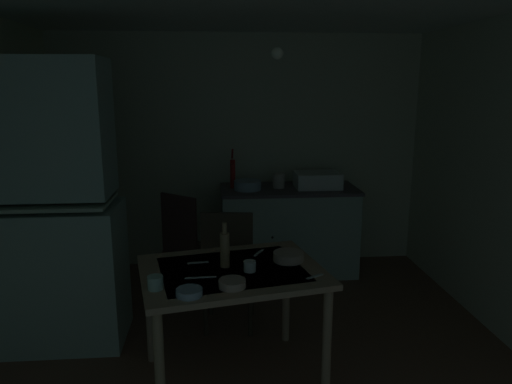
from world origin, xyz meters
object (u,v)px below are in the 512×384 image
object	(u,v)px
hutch_cabinet	(55,216)
serving_bowl_wide	(189,292)
mixing_bowl_counter	(248,185)
chair_by_counter	(189,246)
glass_bottle	(225,249)
hand_pump	(233,171)
dining_table	(232,283)
mug_dark	(155,283)
sink_basin	(317,180)
chair_far_side	(228,267)

from	to	relation	value
hutch_cabinet	serving_bowl_wide	xyz separation A→B (m)	(0.99, -0.96, -0.19)
mixing_bowl_counter	serving_bowl_wide	xyz separation A→B (m)	(-0.46, -2.12, -0.14)
hutch_cabinet	serving_bowl_wide	size ratio (longest dim) A/B	14.26
chair_by_counter	glass_bottle	size ratio (longest dim) A/B	3.41
mixing_bowl_counter	chair_by_counter	xyz separation A→B (m)	(-0.55, -0.56, -0.41)
hand_pump	mixing_bowl_counter	distance (m)	0.21
hand_pump	dining_table	distance (m)	1.89
serving_bowl_wide	mug_dark	xyz separation A→B (m)	(-0.19, 0.10, 0.02)
hutch_cabinet	glass_bottle	distance (m)	1.32
mixing_bowl_counter	glass_bottle	bearing A→B (deg)	-98.61
sink_basin	mixing_bowl_counter	bearing A→B (deg)	-175.90
serving_bowl_wide	glass_bottle	world-z (taller)	glass_bottle
mixing_bowl_counter	chair_by_counter	size ratio (longest dim) A/B	0.27
sink_basin	chair_by_counter	world-z (taller)	sink_basin
chair_far_side	chair_by_counter	xyz separation A→B (m)	(-0.33, 0.54, -0.00)
hand_pump	mug_dark	xyz separation A→B (m)	(-0.51, -2.11, -0.25)
dining_table	chair_by_counter	world-z (taller)	chair_by_counter
sink_basin	mug_dark	xyz separation A→B (m)	(-1.35, -2.07, -0.16)
hutch_cabinet	sink_basin	xyz separation A→B (m)	(2.15, 1.21, -0.01)
hutch_cabinet	mixing_bowl_counter	distance (m)	1.86
hand_pump	sink_basin	bearing A→B (deg)	-3.09
serving_bowl_wide	hutch_cabinet	bearing A→B (deg)	135.75
sink_basin	chair_far_side	xyz separation A→B (m)	(-0.92, -1.16, -0.44)
dining_table	hand_pump	bearing A→B (deg)	87.56
chair_far_side	mixing_bowl_counter	bearing A→B (deg)	78.61
sink_basin	mug_dark	bearing A→B (deg)	-123.17
mixing_bowl_counter	mug_dark	size ratio (longest dim) A/B	3.03
dining_table	chair_by_counter	size ratio (longest dim) A/B	1.28
hutch_cabinet	chair_far_side	distance (m)	1.31
chair_far_side	serving_bowl_wide	distance (m)	1.07
hand_pump	serving_bowl_wide	size ratio (longest dim) A/B	2.70
chair_by_counter	mixing_bowl_counter	bearing A→B (deg)	45.64
hutch_cabinet	glass_bottle	xyz separation A→B (m)	(1.19, -0.55, -0.09)
hutch_cabinet	serving_bowl_wide	distance (m)	1.39
hand_pump	chair_far_side	xyz separation A→B (m)	(-0.08, -1.20, -0.53)
chair_far_side	glass_bottle	world-z (taller)	glass_bottle
hutch_cabinet	sink_basin	size ratio (longest dim) A/B	4.67
dining_table	glass_bottle	distance (m)	0.22
dining_table	mixing_bowl_counter	bearing A→B (deg)	82.91
hutch_cabinet	hand_pump	xyz separation A→B (m)	(1.31, 1.25, 0.08)
sink_basin	chair_by_counter	size ratio (longest dim) A/B	0.45
hand_pump	chair_by_counter	world-z (taller)	hand_pump
mug_dark	glass_bottle	xyz separation A→B (m)	(0.39, 0.31, 0.08)
mixing_bowl_counter	dining_table	bearing A→B (deg)	-97.09
mug_dark	mixing_bowl_counter	bearing A→B (deg)	72.05
hutch_cabinet	serving_bowl_wide	world-z (taller)	hutch_cabinet
hand_pump	glass_bottle	distance (m)	1.82
chair_far_side	serving_bowl_wide	xyz separation A→B (m)	(-0.24, -1.01, 0.26)
serving_bowl_wide	sink_basin	bearing A→B (deg)	61.88
hutch_cabinet	chair_by_counter	bearing A→B (deg)	33.34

